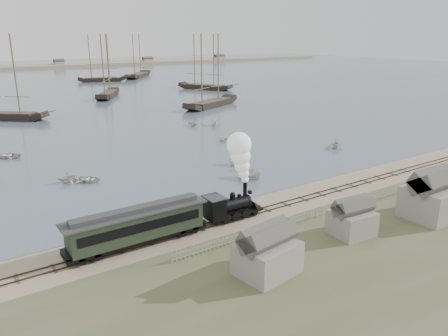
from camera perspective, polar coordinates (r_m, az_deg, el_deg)
ground at (r=53.59m, az=4.99°, el=-4.52°), size 600.00×600.00×0.00m
harbor_water at (r=211.75m, az=-25.86°, el=10.08°), size 600.00×336.00×0.06m
rail_track at (r=52.16m, az=6.38°, el=-5.14°), size 120.00×1.80×0.16m
picket_fence_west at (r=44.86m, az=4.15°, el=-8.98°), size 19.00×0.10×1.20m
picket_fence_east at (r=57.46m, az=19.57°, el=-3.98°), size 15.00×0.10×1.20m
shed_left at (r=38.81m, az=5.60°, el=-13.46°), size 5.00×4.00×4.10m
shed_mid at (r=47.16m, az=16.23°, el=-8.30°), size 4.00×3.50×3.60m
shed_right at (r=54.64m, az=25.34°, el=-5.76°), size 6.00×5.00×5.10m
locomotive at (r=47.81m, az=2.07°, el=-1.70°), size 7.45×2.78×9.29m
passenger_coach at (r=43.01m, az=-11.25°, el=-7.27°), size 14.20×2.74×3.45m
beached_dinghy at (r=44.12m, az=-16.75°, el=-9.66°), size 2.96×3.78×0.71m
rowboat_0 at (r=63.31m, az=-17.30°, el=-1.41°), size 4.43×4.43×0.76m
rowboat_1 at (r=63.78m, az=-19.65°, el=-1.13°), size 2.59×2.98×1.53m
rowboat_2 at (r=61.94m, az=3.16°, el=-0.63°), size 4.37×3.12×1.58m
rowboat_3 at (r=83.87m, az=0.57°, el=3.80°), size 2.91×3.68×0.69m
rowboat_4 at (r=80.77m, az=14.33°, el=3.13°), size 4.34×4.38×1.75m
rowboat_5 at (r=98.26m, az=-1.41°, el=5.94°), size 3.54×1.96×1.29m
rowboat_6 at (r=80.64m, az=-26.40°, el=1.50°), size 4.89×5.09×0.86m
rowboat_7 at (r=97.95m, az=-4.11°, el=5.93°), size 3.58×3.38×1.49m
rowboat_8 at (r=68.27m, az=1.84°, el=0.97°), size 3.66×3.01×1.35m
schooner_2 at (r=116.12m, az=-27.03°, el=10.51°), size 17.55×16.03×20.00m
schooner_3 at (r=147.28m, az=-15.20°, el=12.76°), size 14.04×18.88×20.00m
schooner_4 at (r=123.55m, az=-1.71°, el=12.61°), size 22.22×13.98×20.00m
schooner_5 at (r=164.17m, az=-2.52°, el=13.70°), size 14.41×21.08×20.00m
schooner_8 at (r=198.49m, az=-15.90°, el=13.67°), size 20.17×10.60×20.00m
schooner_9 at (r=215.44m, az=-11.29°, el=14.20°), size 21.42×23.97×20.00m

